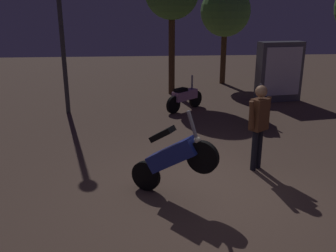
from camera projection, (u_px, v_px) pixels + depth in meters
The scene contains 8 objects.
ground_plane at pixel (203, 191), 6.74m from camera, with size 40.00×40.00×0.00m, color brown.
motorcycle_blue_foreground at pixel (173, 158), 6.33m from camera, with size 1.46×0.97×1.63m.
motorcycle_black_parked_left at pixel (259, 109), 10.52m from camera, with size 0.57×1.62×1.11m.
motorcycle_pink_parked_right at pixel (185, 97), 11.96m from camera, with size 1.31×1.18×1.11m.
person_rider_beside at pixel (259, 120), 7.36m from camera, with size 0.60×0.46×1.77m.
streetlamp_near at pixel (59, 7), 10.81m from camera, with size 0.36×0.36×5.11m.
tree_center_bg at pixel (225, 12), 15.47m from camera, with size 2.10×2.10×4.13m.
kiosk_billboard at pixel (279, 72), 13.02m from camera, with size 1.65×0.74×2.10m.
Camera 1 is at (-1.14, -5.97, 3.21)m, focal length 39.21 mm.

